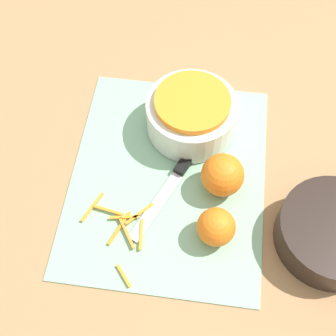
# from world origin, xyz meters

# --- Properties ---
(ground_plane) EXTENTS (4.00, 4.00, 0.00)m
(ground_plane) POSITION_xyz_m (0.00, 0.00, 0.00)
(ground_plane) COLOR #9E754C
(cutting_board) EXTENTS (0.46, 0.37, 0.01)m
(cutting_board) POSITION_xyz_m (0.00, 0.00, 0.00)
(cutting_board) COLOR #84B793
(cutting_board) RESTS_ON ground_plane
(bowl_speckled) EXTENTS (0.18, 0.18, 0.09)m
(bowl_speckled) POSITION_xyz_m (-0.12, 0.03, 0.05)
(bowl_speckled) COLOR silver
(bowl_speckled) RESTS_ON cutting_board
(bowl_dark) EXTENTS (0.19, 0.19, 0.06)m
(bowl_dark) POSITION_xyz_m (0.09, 0.30, 0.03)
(bowl_dark) COLOR black
(bowl_dark) RESTS_ON ground_plane
(knife) EXTENTS (0.23, 0.12, 0.02)m
(knife) POSITION_xyz_m (-0.02, 0.02, 0.01)
(knife) COLOR black
(knife) RESTS_ON cutting_board
(orange_left) EXTENTS (0.08, 0.08, 0.08)m
(orange_left) POSITION_xyz_m (0.01, 0.10, 0.05)
(orange_left) COLOR orange
(orange_left) RESTS_ON cutting_board
(orange_right) EXTENTS (0.07, 0.07, 0.07)m
(orange_right) POSITION_xyz_m (0.11, 0.10, 0.04)
(orange_right) COLOR orange
(orange_right) RESTS_ON cutting_board
(peel_pile) EXTENTS (0.17, 0.13, 0.01)m
(peel_pile) POSITION_xyz_m (0.11, -0.07, 0.01)
(peel_pile) COLOR orange
(peel_pile) RESTS_ON cutting_board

